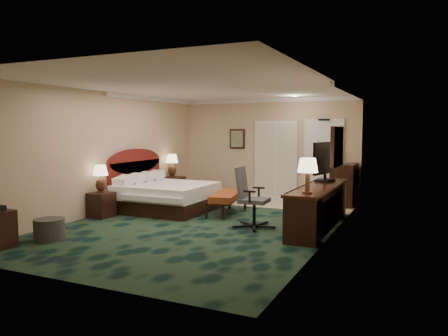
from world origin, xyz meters
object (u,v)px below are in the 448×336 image
at_px(ottoman, 49,229).
at_px(desk, 319,207).
at_px(nightstand_far, 174,187).
at_px(minibar, 344,185).
at_px(nightstand_near, 101,205).
at_px(bed_bench, 227,203).
at_px(desk_chair, 254,198).
at_px(lamp_near, 101,179).
at_px(tv, 325,162).
at_px(lamp_far, 172,166).
at_px(bed, 167,197).

xyz_separation_m(ottoman, desk, (3.95, 2.76, 0.23)).
bearing_deg(nightstand_far, minibar, 9.51).
relative_size(nightstand_near, ottoman, 1.05).
distance_m(nightstand_near, bed_bench, 2.69).
bearing_deg(desk_chair, lamp_near, -175.91).
height_order(nightstand_near, minibar, minibar).
bearing_deg(tv, minibar, 100.68).
height_order(nightstand_near, tv, tv).
height_order(nightstand_far, lamp_near, lamp_near).
bearing_deg(nightstand_near, lamp_far, 90.08).
height_order(bed, minibar, minibar).
height_order(tv, minibar, tv).
height_order(lamp_near, lamp_far, lamp_far).
height_order(lamp_near, ottoman, lamp_near).
height_order(desk, desk_chair, desk_chair).
bearing_deg(minibar, nightstand_far, -170.49).
bearing_deg(desk_chair, bed, 158.58).
xyz_separation_m(nightstand_far, bed_bench, (2.27, -1.48, -0.05)).
bearing_deg(lamp_far, lamp_near, -90.16).
xyz_separation_m(lamp_far, minibar, (4.45, 0.78, -0.37)).
relative_size(lamp_far, ottoman, 1.22).
bearing_deg(desk_chair, tv, 45.71).
bearing_deg(ottoman, lamp_far, 96.00).
bearing_deg(lamp_near, ottoman, -75.05).
distance_m(ottoman, desk_chair, 3.67).
height_order(nightstand_near, lamp_far, lamp_far).
height_order(lamp_far, desk_chair, lamp_far).
relative_size(lamp_near, ottoman, 1.15).
bearing_deg(desk_chair, ottoman, -143.56).
relative_size(bed, bed_bench, 1.40).
distance_m(bed_bench, desk, 2.23).
bearing_deg(ottoman, desk_chair, 38.99).
distance_m(nightstand_near, desk, 4.53).
bearing_deg(nightstand_far, desk_chair, -37.14).
distance_m(nightstand_far, desk_chair, 4.16).
relative_size(lamp_far, desk_chair, 0.53).
distance_m(lamp_far, ottoman, 4.84).
relative_size(nightstand_far, lamp_far, 0.94).
distance_m(nightstand_far, lamp_near, 2.94).
relative_size(lamp_near, desk_chair, 0.50).
height_order(lamp_far, ottoman, lamp_far).
relative_size(bed, nightstand_far, 3.38).
bearing_deg(desk, tv, 93.52).
bearing_deg(minibar, nightstand_near, -140.62).
relative_size(tv, desk_chair, 0.89).
xyz_separation_m(bed, lamp_far, (-0.86, 1.62, 0.58)).
relative_size(nightstand_near, tv, 0.51).
xyz_separation_m(desk, tv, (-0.04, 0.73, 0.81)).
relative_size(ottoman, tv, 0.49).
distance_m(desk, minibar, 2.78).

